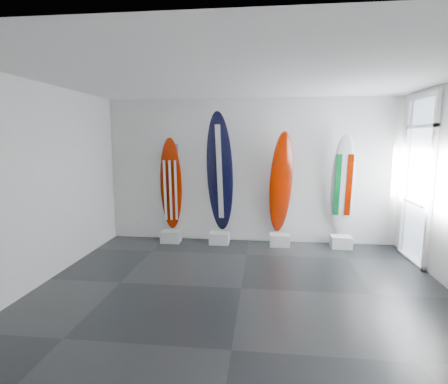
# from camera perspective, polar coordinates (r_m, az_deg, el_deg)

# --- Properties ---
(floor) EXTENTS (6.00, 6.00, 0.00)m
(floor) POSITION_cam_1_polar(r_m,az_deg,el_deg) (5.37, 2.80, -15.26)
(floor) COLOR black
(floor) RESTS_ON ground
(ceiling) EXTENTS (6.00, 6.00, 0.00)m
(ceiling) POSITION_cam_1_polar(r_m,az_deg,el_deg) (4.98, 3.06, 18.16)
(ceiling) COLOR white
(ceiling) RESTS_ON wall_back
(wall_back) EXTENTS (6.00, 0.00, 6.00)m
(wall_back) POSITION_cam_1_polar(r_m,az_deg,el_deg) (7.44, 4.15, 3.38)
(wall_back) COLOR white
(wall_back) RESTS_ON ground
(wall_front) EXTENTS (6.00, 0.00, 6.00)m
(wall_front) POSITION_cam_1_polar(r_m,az_deg,el_deg) (2.51, -0.73, -6.82)
(wall_front) COLOR white
(wall_front) RESTS_ON ground
(wall_left) EXTENTS (0.00, 5.00, 5.00)m
(wall_left) POSITION_cam_1_polar(r_m,az_deg,el_deg) (5.95, -27.28, 1.16)
(wall_left) COLOR white
(wall_left) RESTS_ON ground
(display_block_usa) EXTENTS (0.40, 0.30, 0.24)m
(display_block_usa) POSITION_cam_1_polar(r_m,az_deg,el_deg) (7.63, -8.53, -7.12)
(display_block_usa) COLOR silver
(display_block_usa) RESTS_ON floor
(surfboard_usa) EXTENTS (0.50, 0.44, 1.97)m
(surfboard_usa) POSITION_cam_1_polar(r_m,az_deg,el_deg) (7.50, -8.52, 1.20)
(surfboard_usa) COLOR #771200
(surfboard_usa) RESTS_ON display_block_usa
(display_block_navy) EXTENTS (0.40, 0.30, 0.24)m
(display_block_navy) POSITION_cam_1_polar(r_m,az_deg,el_deg) (7.43, -0.76, -7.45)
(display_block_navy) COLOR silver
(display_block_navy) RESTS_ON floor
(surfboard_navy) EXTENTS (0.63, 0.50, 2.49)m
(surfboard_navy) POSITION_cam_1_polar(r_m,az_deg,el_deg) (7.27, -0.68, 3.11)
(surfboard_navy) COLOR black
(surfboard_navy) RESTS_ON display_block_navy
(display_block_swiss) EXTENTS (0.40, 0.30, 0.24)m
(display_block_swiss) POSITION_cam_1_polar(r_m,az_deg,el_deg) (7.38, 8.98, -7.66)
(display_block_swiss) COLOR silver
(display_block_swiss) RESTS_ON floor
(surfboard_swiss) EXTENTS (0.57, 0.50, 2.09)m
(surfboard_swiss) POSITION_cam_1_polar(r_m,az_deg,el_deg) (7.25, 9.16, 1.42)
(surfboard_swiss) COLOR #771200
(surfboard_swiss) RESTS_ON display_block_swiss
(display_block_italy) EXTENTS (0.40, 0.30, 0.24)m
(display_block_italy) POSITION_cam_1_polar(r_m,az_deg,el_deg) (7.54, 18.36, -7.66)
(display_block_italy) COLOR silver
(display_block_italy) RESTS_ON floor
(surfboard_italy) EXTENTS (0.48, 0.39, 2.04)m
(surfboard_italy) POSITION_cam_1_polar(r_m,az_deg,el_deg) (7.41, 18.61, 1.01)
(surfboard_italy) COLOR silver
(surfboard_italy) RESTS_ON display_block_italy
(wall_outlet) EXTENTS (0.09, 0.02, 0.13)m
(wall_outlet) POSITION_cam_1_polar(r_m,az_deg,el_deg) (8.09, -13.62, -4.68)
(wall_outlet) COLOR silver
(wall_outlet) RESTS_ON wall_back
(glass_door) EXTENTS (0.12, 1.16, 2.85)m
(glass_door) POSITION_cam_1_polar(r_m,az_deg,el_deg) (7.02, 28.79, 1.42)
(glass_door) COLOR white
(glass_door) RESTS_ON floor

